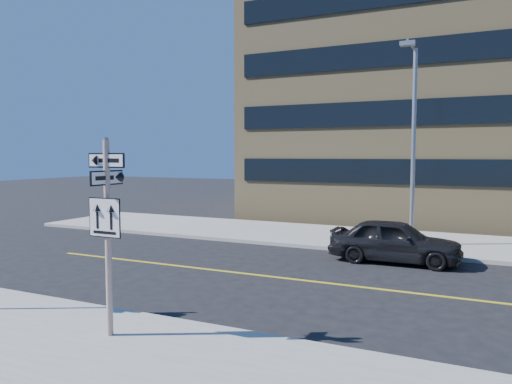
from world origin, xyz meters
The scene contains 5 objects.
ground centered at (0.00, 0.00, 0.00)m, with size 120.00×120.00×0.00m, color black.
sign_pole centered at (0.00, -2.51, 2.44)m, with size 0.92×0.92×4.06m.
parked_car_a centered at (3.88, 7.88, 0.78)m, with size 4.61×1.85×1.57m, color black.
streetlight_a centered at (4.00, 10.76, 4.76)m, with size 0.55×2.25×8.00m.
building_brick centered at (2.00, 25.00, 9.00)m, with size 18.00×18.00×18.00m, color tan.
Camera 1 is at (7.07, -10.24, 3.86)m, focal length 35.00 mm.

